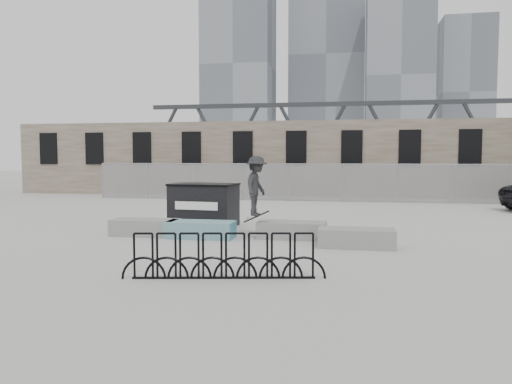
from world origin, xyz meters
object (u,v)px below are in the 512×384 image
at_px(planter_far_left, 145,227).
at_px(skateboarder, 256,186).
at_px(planter_offset, 356,237).
at_px(dumpster, 204,205).
at_px(bike_rack, 224,257).
at_px(planter_center_left, 200,229).
at_px(planter_center_right, 292,229).

height_order(planter_far_left, skateboarder, skateboarder).
bearing_deg(planter_offset, dumpster, 148.32).
height_order(bike_rack, skateboarder, skateboarder).
xyz_separation_m(planter_center_left, bike_rack, (1.90, -4.66, 0.17)).
relative_size(planter_center_right, dumpster, 0.85).
distance_m(planter_center_left, bike_rack, 5.04).
height_order(planter_center_right, bike_rack, bike_rack).
distance_m(planter_center_left, planter_center_right, 2.70).
bearing_deg(planter_center_left, planter_far_left, 175.67).
height_order(dumpster, skateboarder, skateboarder).
bearing_deg(planter_center_left, skateboarder, 3.67).
bearing_deg(planter_far_left, planter_center_right, 3.33).
relative_size(planter_far_left, dumpster, 0.85).
xyz_separation_m(planter_offset, skateboarder, (-2.84, 0.81, 1.28)).
height_order(planter_center_right, skateboarder, skateboarder).
bearing_deg(planter_center_right, dumpster, 147.83).
distance_m(planter_far_left, skateboarder, 3.69).
relative_size(bike_rack, skateboarder, 2.04).
height_order(planter_offset, dumpster, dumpster).
relative_size(planter_center_left, skateboarder, 1.03).
distance_m(planter_center_right, bike_rack, 5.12).
height_order(planter_far_left, dumpster, dumpster).
bearing_deg(planter_center_right, planter_offset, -30.81).
relative_size(planter_far_left, skateboarder, 1.03).
xyz_separation_m(bike_rack, skateboarder, (-0.23, 4.77, 1.11)).
xyz_separation_m(dumpster, bike_rack, (2.52, -7.13, -0.30)).
distance_m(planter_offset, bike_rack, 4.75).
distance_m(planter_center_left, skateboarder, 2.11).
xyz_separation_m(planter_offset, dumpster, (-5.13, 3.17, 0.47)).
xyz_separation_m(planter_center_right, planter_offset, (1.84, -1.10, 0.00)).
height_order(planter_offset, bike_rack, bike_rack).
bearing_deg(planter_offset, planter_center_right, 149.19).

